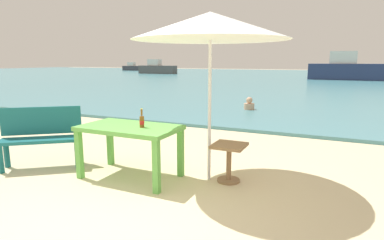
% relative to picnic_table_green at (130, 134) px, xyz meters
% --- Properties ---
extents(ground_plane, '(120.00, 120.00, 0.00)m').
position_rel_picnic_table_green_xyz_m(ground_plane, '(0.51, -1.44, -0.65)').
color(ground_plane, beige).
extents(sea_water, '(120.00, 50.00, 0.08)m').
position_rel_picnic_table_green_xyz_m(sea_water, '(0.51, 28.56, -0.61)').
color(sea_water, teal).
rests_on(sea_water, ground_plane).
extents(picnic_table_green, '(1.40, 0.80, 0.76)m').
position_rel_picnic_table_green_xyz_m(picnic_table_green, '(0.00, 0.00, 0.00)').
color(picnic_table_green, '#60B24C').
rests_on(picnic_table_green, ground_plane).
extents(beer_bottle_amber, '(0.07, 0.07, 0.26)m').
position_rel_picnic_table_green_xyz_m(beer_bottle_amber, '(0.22, -0.01, 0.20)').
color(beer_bottle_amber, brown).
rests_on(beer_bottle_amber, picnic_table_green).
extents(patio_umbrella, '(2.10, 2.10, 2.30)m').
position_rel_picnic_table_green_xyz_m(patio_umbrella, '(1.06, 0.40, 1.47)').
color(patio_umbrella, silver).
rests_on(patio_umbrella, ground_plane).
extents(side_table_wood, '(0.44, 0.44, 0.54)m').
position_rel_picnic_table_green_xyz_m(side_table_wood, '(1.35, 0.43, -0.30)').
color(side_table_wood, olive).
rests_on(side_table_wood, ground_plane).
extents(bench_teal_center, '(1.17, 1.02, 0.95)m').
position_rel_picnic_table_green_xyz_m(bench_teal_center, '(-1.56, -0.19, -0.11)').
color(bench_teal_center, '#196066').
rests_on(bench_teal_center, ground_plane).
extents(swimmer_person, '(0.34, 0.34, 0.41)m').
position_rel_picnic_table_green_xyz_m(swimmer_person, '(0.01, 6.60, -0.41)').
color(swimmer_person, tan).
rests_on(swimmer_person, sea_water).
extents(boat_cargo_ship, '(4.76, 1.30, 1.73)m').
position_rel_picnic_table_green_xyz_m(boat_cargo_ship, '(-17.81, 30.47, 0.05)').
color(boat_cargo_ship, '#4C4C4C').
rests_on(boat_cargo_ship, sea_water).
extents(boat_ferry, '(3.58, 0.98, 1.30)m').
position_rel_picnic_table_green_xyz_m(boat_ferry, '(-27.64, 39.34, -0.10)').
color(boat_ferry, '#38383F').
rests_on(boat_ferry, sea_water).
extents(boat_fishing_trawler, '(6.47, 1.76, 2.35)m').
position_rel_picnic_table_green_xyz_m(boat_fishing_trawler, '(3.29, 26.14, 0.28)').
color(boat_fishing_trawler, navy).
rests_on(boat_fishing_trawler, sea_water).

